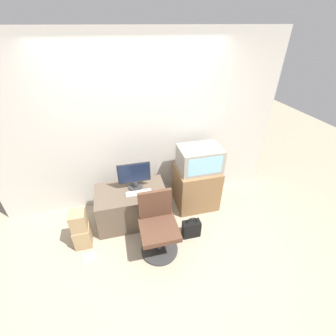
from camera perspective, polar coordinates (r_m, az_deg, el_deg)
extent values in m
plane|color=tan|center=(3.21, -1.88, -21.69)|extent=(12.00, 12.00, 0.00)
cube|color=beige|center=(3.43, -7.18, 10.13)|extent=(4.40, 0.05, 2.60)
cube|color=brown|center=(3.51, -9.11, -9.34)|extent=(1.03, 0.62, 0.56)
cube|color=olive|center=(3.73, 7.16, -4.75)|extent=(0.66, 0.56, 0.70)
cylinder|color=#2D2D2D|center=(3.39, -8.27, -4.68)|extent=(0.21, 0.21, 0.02)
cylinder|color=#2D2D2D|center=(3.36, -8.34, -3.95)|extent=(0.08, 0.08, 0.09)
cube|color=#2D2D2D|center=(3.25, -8.62, -1.24)|extent=(0.47, 0.01, 0.32)
cube|color=#19233D|center=(3.25, -8.60, -1.29)|extent=(0.44, 0.02, 0.29)
cube|color=white|center=(3.28, -7.44, -6.24)|extent=(0.37, 0.10, 0.01)
ellipsoid|color=silver|center=(3.28, -3.12, -5.78)|extent=(0.05, 0.04, 0.03)
cube|color=gray|center=(3.45, 8.07, 2.41)|extent=(0.64, 0.45, 0.37)
cube|color=#8CC6E5|center=(3.27, 9.46, 0.48)|extent=(0.52, 0.01, 0.29)
cylinder|color=#333333|center=(3.27, -2.15, -19.95)|extent=(0.50, 0.50, 0.03)
cylinder|color=#4C4C51|center=(3.12, -2.23, -17.84)|extent=(0.05, 0.05, 0.35)
cube|color=#513323|center=(2.95, -2.32, -15.25)|extent=(0.48, 0.48, 0.07)
cube|color=#513323|center=(2.93, -3.32, -9.05)|extent=(0.43, 0.05, 0.41)
cube|color=#A3845B|center=(3.44, -20.84, -15.72)|extent=(0.22, 0.25, 0.31)
cube|color=#A3845B|center=(3.24, -21.86, -12.30)|extent=(0.20, 0.21, 0.27)
cube|color=black|center=(3.36, 5.93, -15.08)|extent=(0.25, 0.13, 0.26)
torus|color=black|center=(3.26, 6.08, -13.39)|extent=(0.15, 0.01, 0.15)
cube|color=beige|center=(3.36, -19.39, -20.71)|extent=(0.17, 0.15, 0.02)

